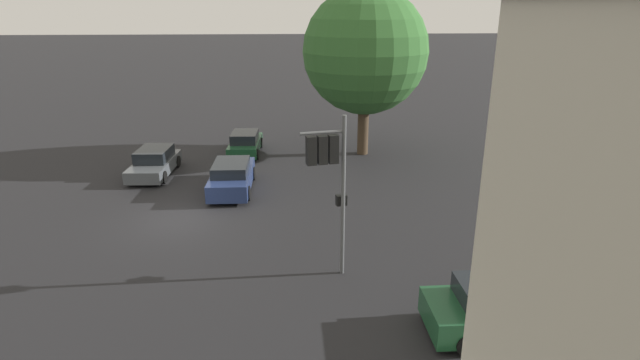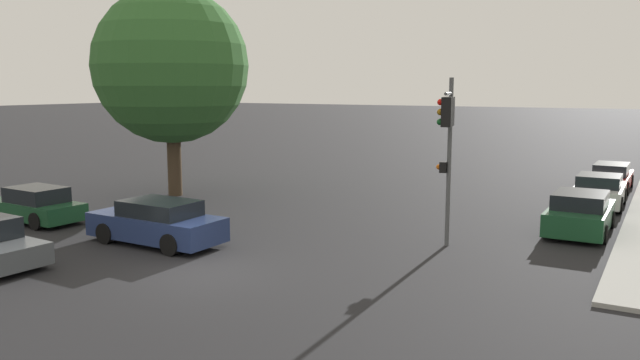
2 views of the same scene
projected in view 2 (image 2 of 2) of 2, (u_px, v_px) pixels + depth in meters
ground_plane at (199, 274)px, 17.40m from camera, size 300.00×300.00×0.00m
street_tree at (171, 66)px, 29.08m from camera, size 7.25×7.25×9.77m
traffic_signal at (447, 127)px, 19.46m from camera, size 0.78×1.54×5.46m
crossing_car_1 at (157, 223)px, 20.63m from camera, size 4.76×2.05×1.48m
crossing_car_2 at (35, 205)px, 23.96m from camera, size 4.26×2.00×1.38m
parked_car_0 at (580, 213)px, 22.18m from camera, size 2.05×4.34×1.49m
parked_car_1 at (599, 191)px, 27.05m from camera, size 2.07×3.95×1.42m
parked_car_2 at (611, 177)px, 31.43m from camera, size 1.89×4.55×1.37m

